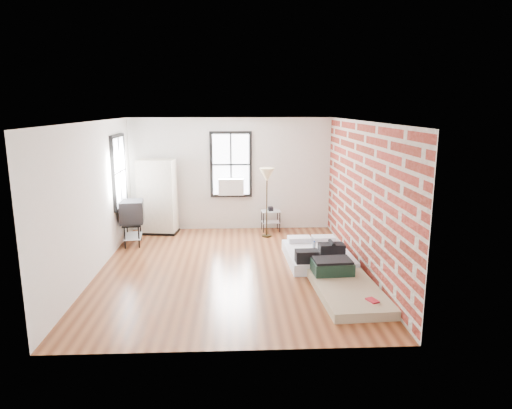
{
  "coord_description": "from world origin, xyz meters",
  "views": [
    {
      "loc": [
        0.09,
        -8.32,
        3.07
      ],
      "look_at": [
        0.5,
        0.3,
        1.2
      ],
      "focal_mm": 32.0,
      "sensor_mm": 36.0,
      "label": 1
    }
  ],
  "objects_px": {
    "tv_stand": "(132,213)",
    "mattress_main": "(318,254)",
    "side_table": "(271,215)",
    "wardrobe": "(157,197)",
    "floor_lamp": "(267,178)",
    "mattress_bare": "(345,285)"
  },
  "relations": [
    {
      "from": "mattress_main",
      "to": "wardrobe",
      "type": "height_order",
      "value": "wardrobe"
    },
    {
      "from": "side_table",
      "to": "floor_lamp",
      "type": "xyz_separation_m",
      "value": [
        -0.13,
        -0.5,
        1.01
      ]
    },
    {
      "from": "mattress_bare",
      "to": "side_table",
      "type": "bearing_deg",
      "value": 100.34
    },
    {
      "from": "side_table",
      "to": "floor_lamp",
      "type": "relative_size",
      "value": 0.37
    },
    {
      "from": "mattress_bare",
      "to": "side_table",
      "type": "height_order",
      "value": "side_table"
    },
    {
      "from": "tv_stand",
      "to": "mattress_main",
      "type": "bearing_deg",
      "value": -26.62
    },
    {
      "from": "side_table",
      "to": "mattress_main",
      "type": "bearing_deg",
      "value": -72.0
    },
    {
      "from": "wardrobe",
      "to": "side_table",
      "type": "bearing_deg",
      "value": 9.35
    },
    {
      "from": "mattress_bare",
      "to": "floor_lamp",
      "type": "relative_size",
      "value": 1.18
    },
    {
      "from": "mattress_main",
      "to": "floor_lamp",
      "type": "xyz_separation_m",
      "value": [
        -0.9,
        1.86,
        1.27
      ]
    },
    {
      "from": "mattress_main",
      "to": "wardrobe",
      "type": "bearing_deg",
      "value": 145.26
    },
    {
      "from": "wardrobe",
      "to": "tv_stand",
      "type": "distance_m",
      "value": 1.04
    },
    {
      "from": "mattress_main",
      "to": "side_table",
      "type": "distance_m",
      "value": 2.5
    },
    {
      "from": "mattress_main",
      "to": "tv_stand",
      "type": "distance_m",
      "value": 4.23
    },
    {
      "from": "floor_lamp",
      "to": "tv_stand",
      "type": "distance_m",
      "value": 3.18
    },
    {
      "from": "wardrobe",
      "to": "floor_lamp",
      "type": "relative_size",
      "value": 1.1
    },
    {
      "from": "mattress_bare",
      "to": "floor_lamp",
      "type": "bearing_deg",
      "value": 104.27
    },
    {
      "from": "wardrobe",
      "to": "side_table",
      "type": "distance_m",
      "value": 2.82
    },
    {
      "from": "mattress_bare",
      "to": "wardrobe",
      "type": "relative_size",
      "value": 1.07
    },
    {
      "from": "wardrobe",
      "to": "floor_lamp",
      "type": "height_order",
      "value": "wardrobe"
    },
    {
      "from": "mattress_bare",
      "to": "wardrobe",
      "type": "bearing_deg",
      "value": 130.78
    },
    {
      "from": "mattress_bare",
      "to": "tv_stand",
      "type": "height_order",
      "value": "tv_stand"
    }
  ]
}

